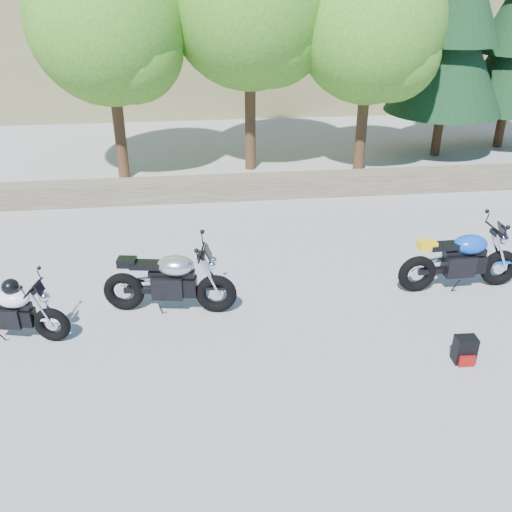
{
  "coord_description": "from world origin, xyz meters",
  "views": [
    {
      "loc": [
        -0.71,
        -7.06,
        4.93
      ],
      "look_at": [
        0.2,
        1.0,
        0.75
      ],
      "focal_mm": 40.0,
      "sensor_mm": 36.0,
      "label": 1
    }
  ],
  "objects_px": {
    "white_bike": "(8,310)",
    "blue_bike": "(461,261)",
    "silver_bike": "(170,282)",
    "backpack": "(465,350)"
  },
  "relations": [
    {
      "from": "white_bike",
      "to": "blue_bike",
      "type": "bearing_deg",
      "value": 18.31
    },
    {
      "from": "silver_bike",
      "to": "white_bike",
      "type": "xyz_separation_m",
      "value": [
        -2.31,
        -0.48,
        -0.03
      ]
    },
    {
      "from": "silver_bike",
      "to": "white_bike",
      "type": "height_order",
      "value": "silver_bike"
    },
    {
      "from": "white_bike",
      "to": "backpack",
      "type": "xyz_separation_m",
      "value": [
        6.34,
        -1.29,
        -0.29
      ]
    },
    {
      "from": "white_bike",
      "to": "silver_bike",
      "type": "bearing_deg",
      "value": 24.9
    },
    {
      "from": "silver_bike",
      "to": "backpack",
      "type": "xyz_separation_m",
      "value": [
        4.04,
        -1.78,
        -0.33
      ]
    },
    {
      "from": "blue_bike",
      "to": "silver_bike",
      "type": "bearing_deg",
      "value": -179.75
    },
    {
      "from": "silver_bike",
      "to": "white_bike",
      "type": "distance_m",
      "value": 2.36
    },
    {
      "from": "white_bike",
      "to": "backpack",
      "type": "relative_size",
      "value": 4.5
    },
    {
      "from": "white_bike",
      "to": "blue_bike",
      "type": "xyz_separation_m",
      "value": [
        7.11,
        0.66,
        0.03
      ]
    }
  ]
}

